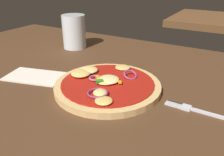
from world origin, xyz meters
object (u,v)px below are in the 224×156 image
Objects in this scene: pizza at (107,85)px; napkin at (35,76)px; fork at (200,111)px; beer_glass at (74,33)px.

pizza is 1.48× the size of napkin.
beer_glass is (-0.47, 0.21, 0.05)m from fork.
beer_glass reaches higher than fork.
fork is 0.52m from beer_glass.
napkin is at bearing -169.15° from pizza.
beer_glass is (-0.26, 0.22, 0.04)m from pizza.
fork is 1.32× the size of beer_glass.
fork is 0.41m from napkin.
pizza is 2.14× the size of beer_glass.
pizza reaches higher than napkin.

